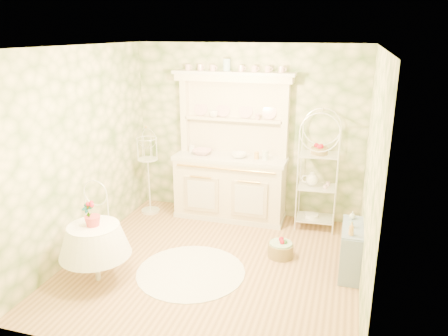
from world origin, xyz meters
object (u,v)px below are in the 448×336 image
(round_table, at_px, (96,251))
(cafe_chair, at_px, (91,229))
(side_shelf, at_px, (351,248))
(birdcage_stand, at_px, (148,171))
(floor_basket, at_px, (281,248))
(kitchen_dresser, at_px, (230,148))
(bakers_rack, at_px, (318,173))

(round_table, xyz_separation_m, cafe_chair, (-0.35, 0.46, 0.02))
(side_shelf, xyz_separation_m, cafe_chair, (-3.25, -0.58, 0.09))
(round_table, bearing_deg, birdcage_stand, 98.16)
(round_table, height_order, floor_basket, round_table)
(round_table, bearing_deg, cafe_chair, 127.61)
(side_shelf, distance_m, birdcage_stand, 3.38)
(kitchen_dresser, distance_m, floor_basket, 1.78)
(birdcage_stand, relative_size, floor_basket, 3.98)
(kitchen_dresser, xyz_separation_m, bakers_rack, (1.35, -0.01, -0.27))
(kitchen_dresser, height_order, birdcage_stand, kitchen_dresser)
(cafe_chair, xyz_separation_m, birdcage_stand, (0.06, 1.60, 0.29))
(bakers_rack, xyz_separation_m, birdcage_stand, (-2.66, -0.17, -0.17))
(bakers_rack, bearing_deg, birdcage_stand, -179.80)
(bakers_rack, bearing_deg, round_table, -140.17)
(floor_basket, bearing_deg, cafe_chair, -162.89)
(bakers_rack, distance_m, floor_basket, 1.34)
(side_shelf, bearing_deg, bakers_rack, 112.79)
(kitchen_dresser, distance_m, side_shelf, 2.38)
(side_shelf, relative_size, cafe_chair, 0.91)
(kitchen_dresser, distance_m, bakers_rack, 1.37)
(birdcage_stand, bearing_deg, bakers_rack, 3.76)
(bakers_rack, distance_m, round_table, 3.29)
(round_table, relative_size, cafe_chair, 0.94)
(bakers_rack, height_order, birdcage_stand, bakers_rack)
(bakers_rack, bearing_deg, side_shelf, -69.40)
(kitchen_dresser, relative_size, birdcage_stand, 1.63)
(cafe_chair, relative_size, floor_basket, 2.34)
(cafe_chair, height_order, floor_basket, cafe_chair)
(bakers_rack, height_order, floor_basket, bakers_rack)
(floor_basket, bearing_deg, side_shelf, -9.28)
(bakers_rack, xyz_separation_m, side_shelf, (0.53, -1.19, -0.55))
(round_table, relative_size, floor_basket, 2.20)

